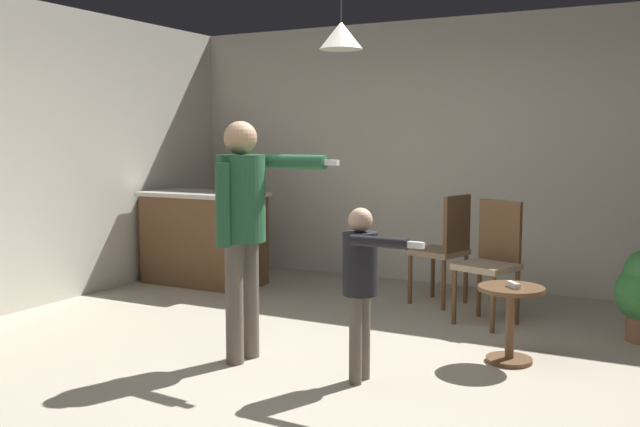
{
  "coord_description": "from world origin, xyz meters",
  "views": [
    {
      "loc": [
        1.97,
        -3.8,
        1.52
      ],
      "look_at": [
        -0.23,
        0.39,
        1.0
      ],
      "focal_mm": 39.65,
      "sensor_mm": 36.0,
      "label": 1
    }
  ],
  "objects_px": {
    "person_adult": "(243,214)",
    "person_child": "(362,275)",
    "dining_chair_by_counter": "(446,245)",
    "spare_remote_on_table": "(513,285)",
    "dining_chair_near_wall": "(492,257)",
    "side_table_by_couch": "(510,315)",
    "kitchen_counter": "(204,238)"
  },
  "relations": [
    {
      "from": "side_table_by_couch",
      "to": "person_child",
      "type": "bearing_deg",
      "value": -131.9
    },
    {
      "from": "person_adult",
      "to": "person_child",
      "type": "height_order",
      "value": "person_adult"
    },
    {
      "from": "dining_chair_by_counter",
      "to": "spare_remote_on_table",
      "type": "xyz_separation_m",
      "value": [
        0.91,
        -1.41,
        -0.01
      ]
    },
    {
      "from": "side_table_by_couch",
      "to": "dining_chair_by_counter",
      "type": "xyz_separation_m",
      "value": [
        -0.89,
        1.38,
        0.22
      ]
    },
    {
      "from": "dining_chair_by_counter",
      "to": "side_table_by_couch",
      "type": "bearing_deg",
      "value": -131.22
    },
    {
      "from": "kitchen_counter",
      "to": "spare_remote_on_table",
      "type": "height_order",
      "value": "kitchen_counter"
    },
    {
      "from": "person_adult",
      "to": "dining_chair_by_counter",
      "type": "bearing_deg",
      "value": 166.7
    },
    {
      "from": "dining_chair_by_counter",
      "to": "dining_chair_near_wall",
      "type": "xyz_separation_m",
      "value": [
        0.52,
        -0.42,
        0.0
      ]
    },
    {
      "from": "person_child",
      "to": "side_table_by_couch",
      "type": "bearing_deg",
      "value": 140.27
    },
    {
      "from": "dining_chair_by_counter",
      "to": "dining_chair_near_wall",
      "type": "distance_m",
      "value": 0.67
    },
    {
      "from": "dining_chair_by_counter",
      "to": "spare_remote_on_table",
      "type": "relative_size",
      "value": 7.69
    },
    {
      "from": "dining_chair_by_counter",
      "to": "spare_remote_on_table",
      "type": "bearing_deg",
      "value": -131.19
    },
    {
      "from": "kitchen_counter",
      "to": "side_table_by_couch",
      "type": "xyz_separation_m",
      "value": [
        3.39,
        -1.13,
        -0.15
      ]
    },
    {
      "from": "person_adult",
      "to": "dining_chair_by_counter",
      "type": "xyz_separation_m",
      "value": [
        0.71,
        2.18,
        -0.46
      ]
    },
    {
      "from": "dining_chair_near_wall",
      "to": "side_table_by_couch",
      "type": "bearing_deg",
      "value": 129.31
    },
    {
      "from": "kitchen_counter",
      "to": "side_table_by_couch",
      "type": "relative_size",
      "value": 2.42
    },
    {
      "from": "person_child",
      "to": "spare_remote_on_table",
      "type": "bearing_deg",
      "value": 138.47
    },
    {
      "from": "person_adult",
      "to": "person_child",
      "type": "relative_size",
      "value": 1.49
    },
    {
      "from": "person_adult",
      "to": "spare_remote_on_table",
      "type": "xyz_separation_m",
      "value": [
        1.63,
        0.77,
        -0.47
      ]
    },
    {
      "from": "person_child",
      "to": "kitchen_counter",
      "type": "bearing_deg",
      "value": -123.95
    },
    {
      "from": "spare_remote_on_table",
      "to": "side_table_by_couch",
      "type": "bearing_deg",
      "value": 124.64
    },
    {
      "from": "dining_chair_by_counter",
      "to": "spare_remote_on_table",
      "type": "distance_m",
      "value": 1.68
    },
    {
      "from": "dining_chair_by_counter",
      "to": "dining_chair_near_wall",
      "type": "bearing_deg",
      "value": -113.03
    },
    {
      "from": "kitchen_counter",
      "to": "spare_remote_on_table",
      "type": "xyz_separation_m",
      "value": [
        3.41,
        -1.16,
        0.06
      ]
    },
    {
      "from": "side_table_by_couch",
      "to": "person_adult",
      "type": "bearing_deg",
      "value": -153.57
    },
    {
      "from": "side_table_by_couch",
      "to": "dining_chair_by_counter",
      "type": "relative_size",
      "value": 0.52
    },
    {
      "from": "side_table_by_couch",
      "to": "kitchen_counter",
      "type": "bearing_deg",
      "value": 161.55
    },
    {
      "from": "dining_chair_by_counter",
      "to": "person_adult",
      "type": "bearing_deg",
      "value": 177.75
    },
    {
      "from": "side_table_by_couch",
      "to": "dining_chair_near_wall",
      "type": "xyz_separation_m",
      "value": [
        -0.37,
        0.96,
        0.22
      ]
    },
    {
      "from": "side_table_by_couch",
      "to": "spare_remote_on_table",
      "type": "distance_m",
      "value": 0.21
    },
    {
      "from": "person_adult",
      "to": "person_child",
      "type": "xyz_separation_m",
      "value": [
        0.88,
        -0.01,
        -0.33
      ]
    },
    {
      "from": "dining_chair_by_counter",
      "to": "spare_remote_on_table",
      "type": "height_order",
      "value": "dining_chair_by_counter"
    }
  ]
}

